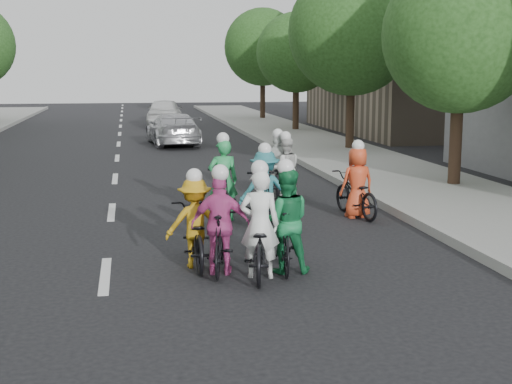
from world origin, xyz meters
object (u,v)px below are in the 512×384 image
object	(u,v)px
cyclist_4	(356,190)
follow_car_lead	(173,129)
cyclist_7	(264,195)
cyclist_2	(195,230)
cyclist_6	(285,176)
cyclist_5	(223,189)
cyclist_1	(285,229)
cyclist_0	(259,238)
follow_car_trail	(165,112)
cyclist_8	(277,174)
cyclist_3	(220,234)

from	to	relation	value
cyclist_4	follow_car_lead	size ratio (longest dim) A/B	0.41
cyclist_7	cyclist_4	bearing A→B (deg)	-157.39
cyclist_2	cyclist_6	size ratio (longest dim) A/B	1.03
cyclist_4	cyclist_5	size ratio (longest dim) A/B	1.03
cyclist_1	cyclist_5	distance (m)	4.01
cyclist_0	follow_car_trail	distance (m)	30.05
cyclist_1	follow_car_lead	distance (m)	19.43
cyclist_0	cyclist_2	xyz separation A→B (m)	(-0.90, 0.73, -0.00)
cyclist_5	cyclist_7	xyz separation A→B (m)	(0.67, -1.04, 0.03)
cyclist_5	follow_car_lead	distance (m)	15.43
cyclist_5	cyclist_6	size ratio (longest dim) A/B	1.03
cyclist_4	cyclist_7	bearing A→B (deg)	11.78
cyclist_1	cyclist_2	world-z (taller)	cyclist_1
cyclist_8	follow_car_lead	world-z (taller)	cyclist_8
follow_car_lead	follow_car_trail	bearing A→B (deg)	-96.27
cyclist_0	cyclist_3	xyz separation A→B (m)	(-0.55, 0.25, 0.04)
cyclist_8	cyclist_7	bearing A→B (deg)	84.79
cyclist_5	cyclist_4	bearing A→B (deg)	174.76
follow_car_trail	cyclist_4	bearing A→B (deg)	102.01
cyclist_6	follow_car_trail	world-z (taller)	cyclist_6
cyclist_3	follow_car_lead	distance (m)	19.37
cyclist_4	cyclist_5	distance (m)	2.83
cyclist_6	cyclist_8	size ratio (longest dim) A/B	0.88
cyclist_2	cyclist_4	bearing A→B (deg)	-139.83
cyclist_8	cyclist_2	bearing A→B (deg)	76.99
cyclist_8	follow_car_lead	size ratio (longest dim) A/B	0.44
cyclist_8	follow_car_lead	xyz separation A→B (m)	(-1.69, 13.08, 0.07)
cyclist_3	cyclist_7	distance (m)	3.15
cyclist_7	follow_car_trail	distance (m)	26.91
cyclist_6	cyclist_7	xyz separation A→B (m)	(-1.10, -3.12, 0.09)
cyclist_0	cyclist_4	distance (m)	4.89
cyclist_4	follow_car_lead	world-z (taller)	cyclist_4
cyclist_6	cyclist_8	distance (m)	0.30
cyclist_5	cyclist_7	size ratio (longest dim) A/B	0.95
follow_car_lead	cyclist_1	bearing A→B (deg)	86.34
cyclist_3	cyclist_6	distance (m)	6.45
cyclist_6	follow_car_lead	world-z (taller)	cyclist_6
cyclist_2	cyclist_6	distance (m)	6.15
cyclist_6	cyclist_4	bearing A→B (deg)	118.90
cyclist_4	follow_car_trail	size ratio (longest dim) A/B	0.41
cyclist_8	follow_car_lead	distance (m)	13.19
cyclist_4	cyclist_6	world-z (taller)	cyclist_6
cyclist_4	cyclist_7	xyz separation A→B (m)	(-2.14, -0.84, 0.10)
cyclist_0	follow_car_lead	world-z (taller)	cyclist_0
cyclist_0	follow_car_trail	bearing A→B (deg)	-79.42
cyclist_1	follow_car_trail	world-z (taller)	cyclist_1
cyclist_3	cyclist_1	bearing A→B (deg)	-171.74
follow_car_lead	cyclist_8	bearing A→B (deg)	92.30
cyclist_6	cyclist_7	size ratio (longest dim) A/B	0.93
cyclist_1	follow_car_trail	size ratio (longest dim) A/B	0.38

